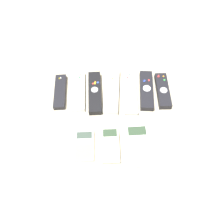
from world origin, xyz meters
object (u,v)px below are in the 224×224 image
object	(u,v)px
remote_5	(146,90)
calculator_1	(110,145)
remote_4	(130,92)
calculator_0	(84,146)
remote_6	(163,91)
remote_1	(77,91)
remote_3	(112,91)
remote_2	(95,92)
remote_0	(60,92)
calculator_2	(139,145)

from	to	relation	value
remote_5	calculator_1	xyz separation A→B (m)	(-0.15, -0.23, -0.00)
remote_4	calculator_0	distance (m)	0.28
remote_6	calculator_0	xyz separation A→B (m)	(-0.31, -0.23, -0.01)
remote_1	calculator_0	bearing A→B (deg)	-83.21
remote_3	calculator_0	bearing A→B (deg)	-110.15
remote_5	remote_6	distance (m)	0.07
remote_4	remote_5	xyz separation A→B (m)	(0.07, 0.01, 0.00)
remote_5	calculator_1	size ratio (longest dim) A/B	1.42
remote_2	remote_1	bearing A→B (deg)	169.52
remote_0	calculator_0	distance (m)	0.26
remote_5	calculator_1	world-z (taller)	remote_5
remote_0	remote_6	distance (m)	0.41
remote_3	remote_5	size ratio (longest dim) A/B	1.17
remote_6	calculator_2	distance (m)	0.26
remote_0	remote_5	xyz separation A→B (m)	(0.35, 0.00, 0.00)
calculator_1	calculator_2	bearing A→B (deg)	-1.94
remote_6	calculator_1	xyz separation A→B (m)	(-0.21, -0.23, -0.00)
remote_5	calculator_0	bearing A→B (deg)	-132.21
remote_2	remote_4	size ratio (longest dim) A/B	0.95
remote_1	calculator_0	world-z (taller)	remote_1
remote_0	remote_2	world-z (taller)	remote_2
remote_3	remote_5	bearing A→B (deg)	4.07
remote_5	calculator_2	size ratio (longest dim) A/B	1.17
remote_1	calculator_2	world-z (taller)	remote_1
remote_6	calculator_1	size ratio (longest dim) A/B	1.25
remote_6	calculator_0	size ratio (longest dim) A/B	1.44
remote_1	remote_5	world-z (taller)	remote_5
remote_3	calculator_1	world-z (taller)	remote_3
calculator_0	calculator_1	distance (m)	0.09
remote_1	remote_4	distance (m)	0.21
remote_2	remote_3	bearing A→B (deg)	3.05
remote_1	calculator_1	size ratio (longest dim) A/B	1.46
remote_1	calculator_1	bearing A→B (deg)	-63.70
calculator_0	calculator_2	world-z (taller)	calculator_2
remote_2	calculator_0	bearing A→B (deg)	-100.67
remote_1	remote_3	world-z (taller)	remote_3
remote_0	calculator_1	world-z (taller)	remote_0
remote_3	remote_5	distance (m)	0.14
remote_4	remote_6	world-z (taller)	remote_6
calculator_2	remote_5	bearing A→B (deg)	75.37
remote_4	calculator_1	world-z (taller)	remote_4
remote_4	remote_6	xyz separation A→B (m)	(0.13, 0.00, 0.00)
remote_0	remote_3	distance (m)	0.21
remote_4	remote_0	bearing A→B (deg)	177.94
remote_0	remote_3	size ratio (longest dim) A/B	0.76
calculator_0	remote_5	bearing A→B (deg)	42.77
remote_6	remote_2	bearing A→B (deg)	-179.27
remote_1	calculator_1	world-z (taller)	same
remote_3	calculator_2	xyz separation A→B (m)	(0.09, -0.23, -0.01)
remote_0	remote_4	xyz separation A→B (m)	(0.28, -0.01, -0.00)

